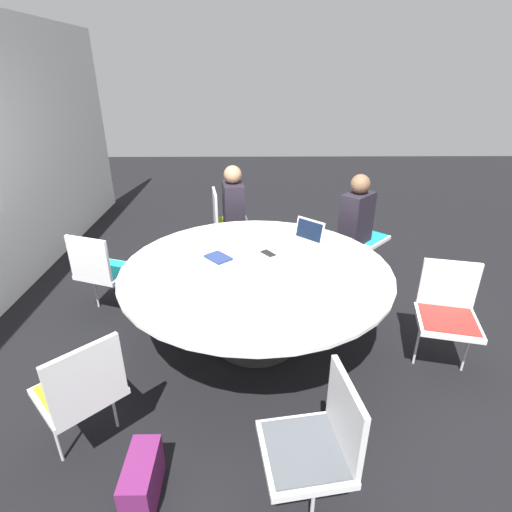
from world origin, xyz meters
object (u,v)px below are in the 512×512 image
(laptop, at_px, (305,238))
(chair_0, at_px, (360,230))
(chair_1, at_px, (226,218))
(person_0, at_px, (357,221))
(cell_phone, at_px, (268,253))
(chair_4, at_px, (318,440))
(person_1, at_px, (235,209))
(chair_3, at_px, (82,388))
(spiral_notebook, at_px, (218,258))
(handbag, at_px, (142,480))
(chair_5, at_px, (448,309))
(chair_2, at_px, (101,267))

(laptop, bearing_deg, chair_0, 93.38)
(chair_1, distance_m, person_0, 1.59)
(chair_0, distance_m, cell_phone, 1.55)
(chair_4, distance_m, person_1, 3.05)
(chair_3, distance_m, spiral_notebook, 1.46)
(chair_1, bearing_deg, cell_phone, 7.83)
(person_1, bearing_deg, chair_4, 0.81)
(cell_phone, bearing_deg, chair_3, 140.15)
(chair_3, relative_size, chair_4, 1.00)
(chair_4, relative_size, handbag, 2.36)
(spiral_notebook, relative_size, handbag, 0.71)
(chair_3, height_order, laptop, laptop)
(chair_1, bearing_deg, handbag, -14.20)
(chair_1, height_order, chair_5, same)
(chair_1, relative_size, chair_5, 1.00)
(laptop, xyz_separation_m, handbag, (-1.87, 1.08, -0.64))
(chair_1, relative_size, chair_3, 1.00)
(chair_1, relative_size, chair_4, 1.00)
(chair_4, xyz_separation_m, person_1, (3.00, 0.52, 0.20))
(chair_5, distance_m, person_1, 2.50)
(laptop, bearing_deg, chair_1, 165.52)
(chair_5, relative_size, person_1, 0.71)
(chair_1, xyz_separation_m, chair_4, (-3.22, -0.64, 0.00))
(chair_5, bearing_deg, chair_3, 31.68)
(chair_0, relative_size, chair_2, 1.00)
(person_1, xyz_separation_m, spiral_notebook, (-1.37, 0.09, 0.03))
(cell_phone, xyz_separation_m, handbag, (-1.66, 0.74, -0.59))
(chair_4, relative_size, spiral_notebook, 3.31)
(chair_5, relative_size, handbag, 2.36)
(chair_5, xyz_separation_m, spiral_notebook, (0.45, 1.78, 0.23))
(chair_0, bearing_deg, person_0, 18.98)
(chair_1, distance_m, chair_5, 2.73)
(person_0, bearing_deg, chair_0, -161.02)
(chair_0, bearing_deg, chair_3, 1.59)
(chair_3, bearing_deg, chair_4, -60.27)
(chair_3, distance_m, laptop, 2.16)
(person_1, bearing_deg, cell_phone, 5.69)
(cell_phone, bearing_deg, chair_5, -111.96)
(chair_2, height_order, handbag, chair_2)
(chair_0, distance_m, chair_2, 2.77)
(chair_1, relative_size, person_1, 0.71)
(chair_4, xyz_separation_m, spiral_notebook, (1.63, 0.61, 0.23))
(spiral_notebook, bearing_deg, cell_phone, -77.44)
(chair_5, xyz_separation_m, person_0, (1.40, 0.38, 0.20))
(laptop, height_order, spiral_notebook, laptop)
(chair_2, relative_size, chair_5, 1.00)
(chair_2, xyz_separation_m, cell_phone, (-0.18, -1.53, 0.22))
(handbag, bearing_deg, laptop, -30.06)
(chair_3, xyz_separation_m, chair_4, (-0.37, -1.31, 0.00))
(chair_2, bearing_deg, handbag, -47.05)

